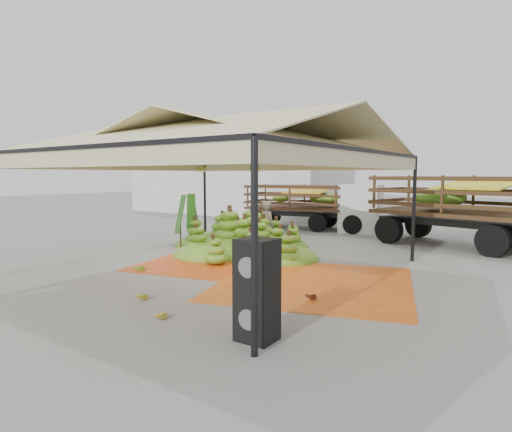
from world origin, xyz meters
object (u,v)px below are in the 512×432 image
Objects in this scene: speaker_stack at (257,290)px; truck_right at (497,204)px; banana_heap at (243,233)px; truck_left at (318,201)px; vendor at (267,226)px.

speaker_stack is 10.92m from truck_right.
banana_heap is at bearing 127.11° from speaker_stack.
speaker_stack is at bearing -51.69° from banana_heap.
truck_left is at bearing 111.54° from speaker_stack.
truck_right is at bearing 77.71° from speaker_stack.
truck_left is (-0.67, 6.71, 0.64)m from banana_heap.
vendor is (-4.07, 6.47, 0.05)m from speaker_stack.
truck_left is (-1.17, 6.02, 0.46)m from vendor.
banana_heap is 8.33m from truck_right.
truck_left reaches higher than speaker_stack.
banana_heap is 0.87m from vendor.
vendor is 0.21× the size of truck_right.
vendor is 0.26× the size of truck_left.
truck_right is (6.16, 4.22, 0.74)m from vendor.
speaker_stack is at bearing -87.97° from truck_right.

